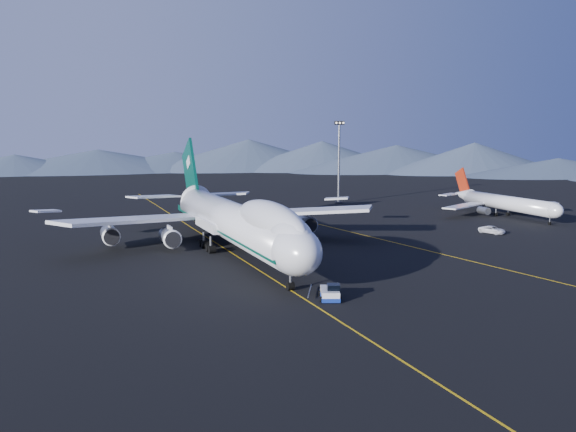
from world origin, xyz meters
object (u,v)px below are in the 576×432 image
object	(u,v)px
boeing_747	(233,220)
floodlight_mast	(339,162)
second_jet	(503,203)
pushback_tug	(330,294)
service_van	(492,230)

from	to	relation	value
boeing_747	floodlight_mast	xyz separation A→B (m)	(49.79, 62.01, 6.07)
boeing_747	second_jet	xyz separation A→B (m)	(75.35, 22.35, -2.48)
pushback_tug	floodlight_mast	distance (m)	106.00
second_jet	service_van	distance (m)	28.61
second_jet	pushback_tug	bearing A→B (deg)	-142.45
second_jet	service_van	world-z (taller)	second_jet
boeing_747	service_van	size ratio (longest dim) A/B	13.37
pushback_tug	second_jet	world-z (taller)	second_jet
pushback_tug	floodlight_mast	xyz separation A→B (m)	(46.79, 94.44, 11.26)
boeing_747	pushback_tug	distance (m)	32.98
second_jet	boeing_747	bearing A→B (deg)	-163.06
floodlight_mast	service_van	bearing A→B (deg)	-84.51
floodlight_mast	pushback_tug	bearing A→B (deg)	-116.36
boeing_747	service_van	bearing A→B (deg)	1.90
service_van	boeing_747	bearing A→B (deg)	160.33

